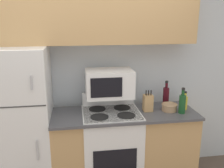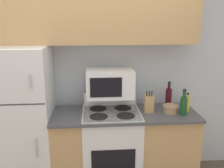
{
  "view_description": "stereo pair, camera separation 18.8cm",
  "coord_description": "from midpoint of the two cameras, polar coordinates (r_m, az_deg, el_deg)",
  "views": [
    {
      "loc": [
        -0.19,
        -2.38,
        2.0
      ],
      "look_at": [
        0.2,
        0.25,
        1.28
      ],
      "focal_mm": 40.0,
      "sensor_mm": 36.0,
      "label": 1
    },
    {
      "loc": [
        -0.01,
        -2.4,
        2.0
      ],
      "look_at": [
        0.2,
        0.25,
        1.28
      ],
      "focal_mm": 40.0,
      "sensor_mm": 36.0,
      "label": 2
    }
  ],
  "objects": [
    {
      "name": "stove",
      "position": [
        3.07,
        1.67,
        -14.36
      ],
      "size": [
        0.66,
        0.58,
        1.1
      ],
      "color": "white",
      "rests_on": "ground_plane"
    },
    {
      "name": "upper_cabinets",
      "position": [
        2.87,
        -2.63,
        16.66
      ],
      "size": [
        2.37,
        0.34,
        0.75
      ],
      "color": "tan",
      "rests_on": "refrigerator"
    },
    {
      "name": "refrigerator",
      "position": [
        3.03,
        -18.34,
        -7.93
      ],
      "size": [
        0.7,
        0.66,
        1.7
      ],
      "color": "white",
      "rests_on": "ground_plane"
    },
    {
      "name": "bottle_cooking_spray",
      "position": [
        3.06,
        18.48,
        -4.39
      ],
      "size": [
        0.06,
        0.06,
        0.22
      ],
      "color": "gold",
      "rests_on": "lower_cabinets"
    },
    {
      "name": "bowl",
      "position": [
        2.99,
        15.04,
        -5.45
      ],
      "size": [
        0.19,
        0.19,
        0.08
      ],
      "color": "tan",
      "rests_on": "lower_cabinets"
    },
    {
      "name": "lower_cabinets",
      "position": [
        3.11,
        4.59,
        -14.43
      ],
      "size": [
        1.67,
        0.6,
        0.93
      ],
      "color": "tan",
      "rests_on": "ground_plane"
    },
    {
      "name": "knife_block",
      "position": [
        2.93,
        10.22,
        -4.45
      ],
      "size": [
        0.1,
        0.1,
        0.25
      ],
      "color": "tan",
      "rests_on": "lower_cabinets"
    },
    {
      "name": "bottle_wine_red",
      "position": [
        3.19,
        14.45,
        -2.73
      ],
      "size": [
        0.08,
        0.08,
        0.3
      ],
      "color": "#470F19",
      "rests_on": "lower_cabinets"
    },
    {
      "name": "bottle_wine_green",
      "position": [
        2.93,
        17.82,
        -4.6
      ],
      "size": [
        0.08,
        0.08,
        0.3
      ],
      "color": "#194C23",
      "rests_on": "lower_cabinets"
    },
    {
      "name": "wall_back",
      "position": [
        3.15,
        -2.58,
        1.86
      ],
      "size": [
        8.0,
        0.05,
        2.55
      ],
      "color": "silver",
      "rests_on": "ground_plane"
    },
    {
      "name": "microwave",
      "position": [
        2.86,
        1.36,
        0.17
      ],
      "size": [
        0.54,
        0.36,
        0.31
      ],
      "color": "white",
      "rests_on": "stove"
    }
  ]
}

